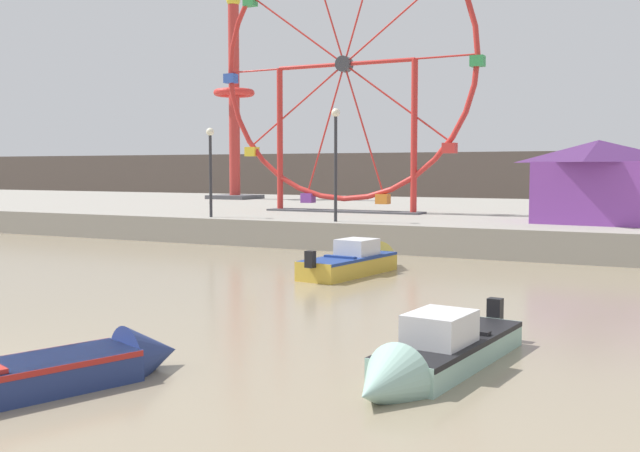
# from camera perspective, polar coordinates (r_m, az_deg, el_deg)

# --- Properties ---
(quay_promenade) EXTENTS (110.00, 24.59, 1.02)m
(quay_promenade) POSITION_cam_1_polar(r_m,az_deg,el_deg) (37.45, 11.84, 0.59)
(quay_promenade) COLOR gray
(quay_promenade) RESTS_ON ground_plane
(distant_town_skyline) EXTENTS (140.00, 3.00, 4.40)m
(distant_town_skyline) POSITION_cam_1_polar(r_m,az_deg,el_deg) (64.26, 17.98, 3.55)
(distant_town_skyline) COLOR #564C47
(distant_town_skyline) RESTS_ON ground_plane
(motorboat_navy_blue) EXTENTS (2.32, 4.02, 1.04)m
(motorboat_navy_blue) POSITION_cam_1_polar(r_m,az_deg,el_deg) (10.85, -19.12, -10.40)
(motorboat_navy_blue) COLOR navy
(motorboat_navy_blue) RESTS_ON ground_plane
(motorboat_mustard_yellow) EXTENTS (1.75, 4.78, 1.27)m
(motorboat_mustard_yellow) POSITION_cam_1_polar(r_m,az_deg,el_deg) (21.27, 3.20, -2.69)
(motorboat_mustard_yellow) COLOR gold
(motorboat_mustard_yellow) RESTS_ON ground_plane
(motorboat_seafoam) EXTENTS (1.55, 4.77, 1.16)m
(motorboat_seafoam) POSITION_cam_1_polar(r_m,az_deg,el_deg) (10.95, 8.66, -9.90)
(motorboat_seafoam) COLOR #93BCAD
(motorboat_seafoam) RESTS_ON ground_plane
(ferris_wheel_red_frame) EXTENTS (12.55, 1.20, 12.71)m
(ferris_wheel_red_frame) POSITION_cam_1_polar(r_m,az_deg,el_deg) (33.54, 1.89, 12.04)
(ferris_wheel_red_frame) COLOR red
(ferris_wheel_red_frame) RESTS_ON quay_promenade
(drop_tower_red_tower) EXTENTS (2.80, 2.80, 13.14)m
(drop_tower_red_tower) POSITION_cam_1_polar(r_m,az_deg,el_deg) (48.41, -6.65, 8.97)
(drop_tower_red_tower) COLOR #BC332D
(drop_tower_red_tower) RESTS_ON quay_promenade
(carnival_booth_purple_stall) EXTENTS (4.69, 4.00, 2.98)m
(carnival_booth_purple_stall) POSITION_cam_1_polar(r_m,az_deg,el_deg) (28.33, 20.69, 3.35)
(carnival_booth_purple_stall) COLOR purple
(carnival_booth_purple_stall) RESTS_ON quay_promenade
(promenade_lamp_near) EXTENTS (0.32, 0.32, 4.17)m
(promenade_lamp_near) POSITION_cam_1_polar(r_m,az_deg,el_deg) (27.26, 1.22, 6.02)
(promenade_lamp_near) COLOR #2D2D33
(promenade_lamp_near) RESTS_ON quay_promenade
(promenade_lamp_far) EXTENTS (0.32, 0.32, 3.59)m
(promenade_lamp_far) POSITION_cam_1_polar(r_m,az_deg,el_deg) (30.07, -8.47, 5.21)
(promenade_lamp_far) COLOR #2D2D33
(promenade_lamp_far) RESTS_ON quay_promenade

